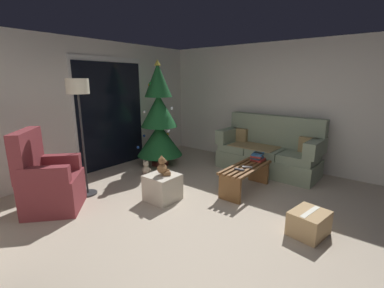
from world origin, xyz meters
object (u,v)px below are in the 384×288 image
(christmas_tree, at_px, (159,121))
(book_stack, at_px, (257,157))
(remote_graphite, at_px, (239,170))
(cell_phone, at_px, (258,153))
(ottoman, at_px, (163,187))
(coffee_table, at_px, (246,175))
(teddy_bear_chestnut, at_px, (163,167))
(couch, at_px, (268,151))
(teddy_bear_cream_by_tree, at_px, (146,169))
(cardboard_box_taped_mid_floor, at_px, (309,223))
(armchair, at_px, (49,182))
(floor_lamp, at_px, (79,98))
(remote_silver, at_px, (247,167))

(christmas_tree, bearing_deg, book_stack, -82.31)
(remote_graphite, xyz_separation_m, cell_phone, (0.64, -0.00, 0.13))
(remote_graphite, bearing_deg, ottoman, -47.99)
(coffee_table, height_order, teddy_bear_chestnut, teddy_bear_chestnut)
(couch, relative_size, teddy_bear_cream_by_tree, 6.87)
(teddy_bear_cream_by_tree, relative_size, cardboard_box_taped_mid_floor, 0.59)
(cell_phone, distance_m, armchair, 3.23)
(christmas_tree, bearing_deg, armchair, -173.84)
(floor_lamp, height_order, teddy_bear_chestnut, floor_lamp)
(couch, distance_m, christmas_tree, 2.28)
(coffee_table, distance_m, teddy_bear_cream_by_tree, 1.89)
(coffee_table, distance_m, book_stack, 0.44)
(floor_lamp, relative_size, teddy_bear_chestnut, 6.25)
(cardboard_box_taped_mid_floor, bearing_deg, book_stack, 47.65)
(cardboard_box_taped_mid_floor, bearing_deg, remote_silver, 61.20)
(armchair, xyz_separation_m, ottoman, (1.19, -0.99, -0.21))
(book_stack, xyz_separation_m, cell_phone, (0.02, -0.01, 0.07))
(teddy_bear_chestnut, bearing_deg, christmas_tree, 46.91)
(remote_silver, bearing_deg, book_stack, -27.71)
(armchair, relative_size, teddy_bear_chestnut, 3.96)
(remote_silver, xyz_separation_m, teddy_bear_chestnut, (-1.01, 0.85, 0.08))
(couch, bearing_deg, remote_silver, -172.23)
(remote_graphite, relative_size, book_stack, 0.58)
(remote_graphite, xyz_separation_m, christmas_tree, (0.35, 2.07, 0.52))
(cell_phone, bearing_deg, floor_lamp, 145.38)
(remote_silver, relative_size, teddy_bear_cream_by_tree, 0.55)
(teddy_bear_cream_by_tree, bearing_deg, couch, -45.71)
(remote_silver, xyz_separation_m, cell_phone, (0.46, 0.03, 0.13))
(teddy_bear_cream_by_tree, bearing_deg, teddy_bear_chestnut, -119.31)
(coffee_table, xyz_separation_m, ottoman, (-1.08, 0.81, -0.08))
(couch, height_order, book_stack, couch)
(book_stack, bearing_deg, cardboard_box_taped_mid_floor, -132.35)
(coffee_table, height_order, remote_silver, remote_silver)
(coffee_table, relative_size, remote_graphite, 7.05)
(christmas_tree, relative_size, armchair, 1.90)
(coffee_table, xyz_separation_m, remote_silver, (-0.06, -0.05, 0.15))
(book_stack, height_order, christmas_tree, christmas_tree)
(remote_graphite, bearing_deg, armchair, -45.28)
(couch, distance_m, ottoman, 2.35)
(remote_graphite, relative_size, floor_lamp, 0.09)
(teddy_bear_chestnut, height_order, teddy_bear_cream_by_tree, teddy_bear_chestnut)
(cardboard_box_taped_mid_floor, bearing_deg, coffee_table, 60.16)
(couch, distance_m, coffee_table, 1.18)
(armchair, bearing_deg, remote_silver, -39.94)
(teddy_bear_chestnut, bearing_deg, coffee_table, -36.99)
(couch, relative_size, coffee_table, 1.78)
(book_stack, height_order, teddy_bear_cream_by_tree, book_stack)
(couch, xyz_separation_m, teddy_bear_cream_by_tree, (-1.66, 1.70, -0.28))
(book_stack, xyz_separation_m, teddy_bear_cream_by_tree, (-0.88, 1.83, -0.37))
(remote_graphite, xyz_separation_m, floor_lamp, (-1.44, 1.89, 1.08))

